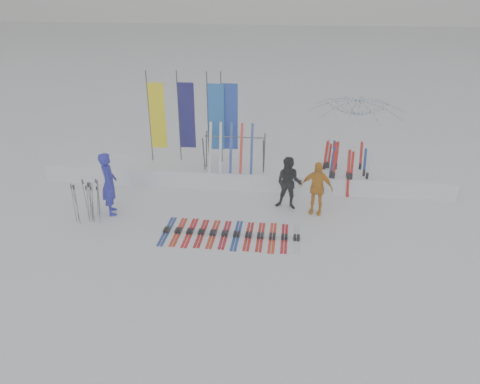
# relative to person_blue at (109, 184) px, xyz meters

# --- Properties ---
(ground) EXTENTS (120.00, 120.00, 0.00)m
(ground) POSITION_rel_person_blue_xyz_m (3.79, -1.75, -0.98)
(ground) COLOR white
(ground) RESTS_ON ground
(snow_bank) EXTENTS (14.00, 1.60, 0.60)m
(snow_bank) POSITION_rel_person_blue_xyz_m (3.79, 2.85, -0.68)
(snow_bank) COLOR white
(snow_bank) RESTS_ON ground
(person_blue) EXTENTS (0.72, 0.85, 1.97)m
(person_blue) POSITION_rel_person_blue_xyz_m (0.00, 0.00, 0.00)
(person_blue) COLOR #1C20A9
(person_blue) RESTS_ON ground
(person_black) EXTENTS (0.92, 0.77, 1.69)m
(person_black) POSITION_rel_person_blue_xyz_m (5.38, 0.98, -0.14)
(person_black) COLOR black
(person_black) RESTS_ON ground
(person_yellow) EXTENTS (1.05, 0.63, 1.68)m
(person_yellow) POSITION_rel_person_blue_xyz_m (6.22, 0.75, -0.14)
(person_yellow) COLOR orange
(person_yellow) RESTS_ON ground
(tent_canopy) EXTENTS (3.81, 3.86, 2.99)m
(tent_canopy) POSITION_rel_person_blue_xyz_m (7.54, 3.71, 0.51)
(tent_canopy) COLOR white
(tent_canopy) RESTS_ON ground
(ski_row) EXTENTS (3.87, 1.67, 0.07)m
(ski_row) POSITION_rel_person_blue_xyz_m (3.82, -0.93, -0.95)
(ski_row) COLOR navy
(ski_row) RESTS_ON ground
(pole_cluster) EXTENTS (0.83, 0.69, 1.25)m
(pole_cluster) POSITION_rel_person_blue_xyz_m (-0.48, -0.50, -0.38)
(pole_cluster) COLOR #595B60
(pole_cluster) RESTS_ON ground
(feather_flags) EXTENTS (3.09, 0.19, 3.20)m
(feather_flags) POSITION_rel_person_blue_xyz_m (2.10, 3.10, 1.26)
(feather_flags) COLOR #383A3F
(feather_flags) RESTS_ON ground
(ski_rack) EXTENTS (2.04, 0.80, 1.23)m
(ski_rack) POSITION_rel_person_blue_xyz_m (3.49, 2.45, 0.40)
(ski_rack) COLOR #383A3F
(ski_rack) RESTS_ON ground
(upright_skis) EXTENTS (1.45, 1.05, 1.68)m
(upright_skis) POSITION_rel_person_blue_xyz_m (7.10, 2.56, -0.18)
(upright_skis) COLOR red
(upright_skis) RESTS_ON ground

